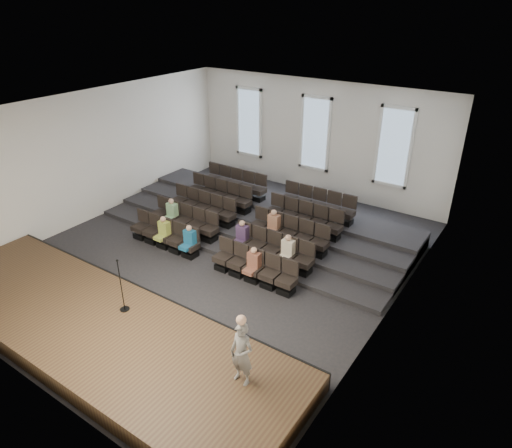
{
  "coord_description": "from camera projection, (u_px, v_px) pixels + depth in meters",
  "views": [
    {
      "loc": [
        8.79,
        -10.55,
        8.1
      ],
      "look_at": [
        1.28,
        0.5,
        1.36
      ],
      "focal_mm": 32.0,
      "sensor_mm": 36.0,
      "label": 1
    }
  ],
  "objects": [
    {
      "name": "ground",
      "position": [
        218.0,
        255.0,
        15.85
      ],
      "size": [
        14.0,
        14.0,
        0.0
      ],
      "primitive_type": "plane",
      "color": "black",
      "rests_on": "ground"
    },
    {
      "name": "ceiling",
      "position": [
        211.0,
        110.0,
        13.6
      ],
      "size": [
        12.0,
        14.0,
        0.02
      ],
      "primitive_type": "cube",
      "color": "white",
      "rests_on": "ground"
    },
    {
      "name": "wall_back",
      "position": [
        316.0,
        138.0,
        19.91
      ],
      "size": [
        12.0,
        0.04,
        5.0
      ],
      "primitive_type": "cube",
      "color": "silver",
      "rests_on": "ground"
    },
    {
      "name": "wall_front",
      "position": [
        4.0,
        294.0,
        9.54
      ],
      "size": [
        12.0,
        0.04,
        5.0
      ],
      "primitive_type": "cube",
      "color": "silver",
      "rests_on": "ground"
    },
    {
      "name": "wall_left",
      "position": [
        94.0,
        155.0,
        17.75
      ],
      "size": [
        0.04,
        14.0,
        5.0
      ],
      "primitive_type": "cube",
      "color": "silver",
      "rests_on": "ground"
    },
    {
      "name": "wall_right",
      "position": [
        398.0,
        238.0,
        11.71
      ],
      "size": [
        0.04,
        14.0,
        5.0
      ],
      "primitive_type": "cube",
      "color": "silver",
      "rests_on": "ground"
    },
    {
      "name": "stage",
      "position": [
        96.0,
        329.0,
        11.98
      ],
      "size": [
        11.8,
        3.6,
        0.5
      ],
      "primitive_type": "cube",
      "color": "#43311C",
      "rests_on": "ground"
    },
    {
      "name": "stage_lip",
      "position": [
        146.0,
        296.0,
        13.28
      ],
      "size": [
        11.8,
        0.06,
        0.52
      ],
      "primitive_type": "cube",
      "color": "black",
      "rests_on": "ground"
    },
    {
      "name": "risers",
      "position": [
        267.0,
        217.0,
        18.11
      ],
      "size": [
        11.8,
        4.8,
        0.6
      ],
      "color": "black",
      "rests_on": "ground"
    },
    {
      "name": "seating_rows",
      "position": [
        243.0,
        221.0,
        16.68
      ],
      "size": [
        6.8,
        4.7,
        1.67
      ],
      "color": "black",
      "rests_on": "ground"
    },
    {
      "name": "windows",
      "position": [
        315.0,
        134.0,
        19.77
      ],
      "size": [
        8.44,
        0.1,
        3.24
      ],
      "color": "white",
      "rests_on": "wall_back"
    },
    {
      "name": "audience",
      "position": [
        224.0,
        235.0,
        15.52
      ],
      "size": [
        5.45,
        2.64,
        1.1
      ],
      "color": "#9FAC45",
      "rests_on": "seating_rows"
    },
    {
      "name": "speaker",
      "position": [
        242.0,
        354.0,
        9.69
      ],
      "size": [
        0.58,
        0.4,
        1.54
      ],
      "primitive_type": "imported",
      "rotation": [
        0.0,
        0.0,
        -0.05
      ],
      "color": "slate",
      "rests_on": "stage"
    },
    {
      "name": "mic_stand",
      "position": [
        123.0,
        295.0,
        12.09
      ],
      "size": [
        0.26,
        0.26,
        1.58
      ],
      "color": "black",
      "rests_on": "stage"
    }
  ]
}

